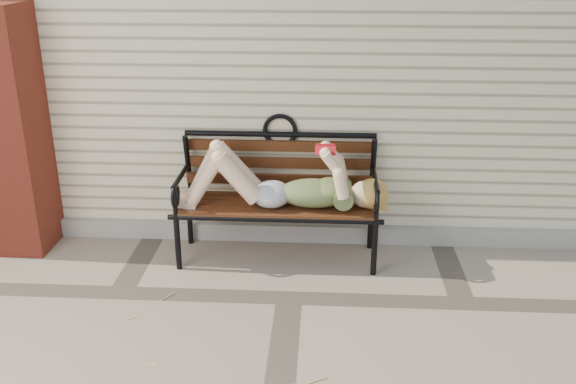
{
  "coord_description": "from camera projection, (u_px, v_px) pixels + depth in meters",
  "views": [
    {
      "loc": [
        0.23,
        -4.05,
        2.43
      ],
      "look_at": [
        -0.03,
        0.4,
        0.67
      ],
      "focal_mm": 40.0,
      "sensor_mm": 36.0,
      "label": 1
    }
  ],
  "objects": [
    {
      "name": "foundation_strip",
      "position": [
        296.0,
        232.0,
        5.54
      ],
      "size": [
        8.0,
        0.1,
        0.15
      ],
      "primitive_type": "cube",
      "color": "#A8A497",
      "rests_on": "ground"
    },
    {
      "name": "garden_bench",
      "position": [
        278.0,
        181.0,
        5.13
      ],
      "size": [
        1.74,
        0.69,
        1.12
      ],
      "color": "black",
      "rests_on": "ground"
    },
    {
      "name": "brick_pillar",
      "position": [
        8.0,
        132.0,
        5.12
      ],
      "size": [
        0.5,
        0.5,
        2.0
      ],
      "primitive_type": "cube",
      "color": "#A53525",
      "rests_on": "ground"
    },
    {
      "name": "ground",
      "position": [
        289.0,
        298.0,
        4.67
      ],
      "size": [
        80.0,
        80.0,
        0.0
      ],
      "primitive_type": "plane",
      "color": "gray",
      "rests_on": "ground"
    },
    {
      "name": "house_wall",
      "position": [
        305.0,
        32.0,
        6.9
      ],
      "size": [
        8.0,
        4.0,
        3.0
      ],
      "primitive_type": "cube",
      "color": "beige",
      "rests_on": "ground"
    },
    {
      "name": "reading_woman",
      "position": [
        279.0,
        183.0,
        4.99
      ],
      "size": [
        1.64,
        0.37,
        0.52
      ],
      "color": "#0A3B47",
      "rests_on": "ground"
    },
    {
      "name": "straw_scatter",
      "position": [
        37.0,
        368.0,
        3.89
      ],
      "size": [
        3.06,
        1.26,
        0.01
      ],
      "color": "#E5CB6F",
      "rests_on": "ground"
    }
  ]
}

